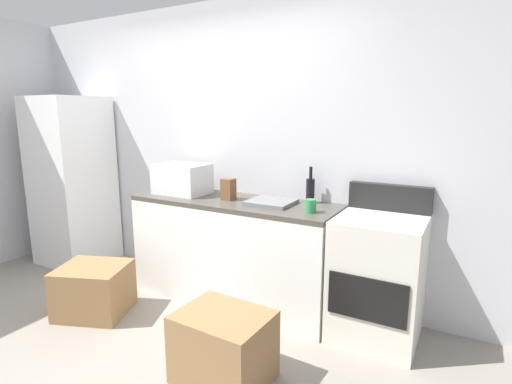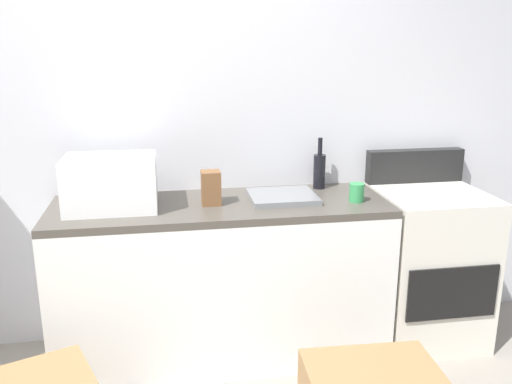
{
  "view_description": "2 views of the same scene",
  "coord_description": "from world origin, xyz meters",
  "px_view_note": "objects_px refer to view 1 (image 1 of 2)",
  "views": [
    {
      "loc": [
        2.06,
        -1.56,
        1.62
      ],
      "look_at": [
        0.62,
        1.0,
        1.03
      ],
      "focal_mm": 27.73,
      "sensor_mm": 36.0,
      "label": 1
    },
    {
      "loc": [
        0.02,
        -1.57,
        1.74
      ],
      "look_at": [
        0.48,
        1.15,
        0.97
      ],
      "focal_mm": 38.11,
      "sensor_mm": 36.0,
      "label": 2
    }
  ],
  "objects_px": {
    "wine_bottle": "(310,190)",
    "cardboard_box_medium": "(224,347)",
    "stove_oven": "(378,276)",
    "coffee_mug": "(311,206)",
    "microwave": "(182,179)",
    "refrigerator": "(73,181)",
    "cardboard_box_large": "(94,290)",
    "knife_block": "(228,189)"
  },
  "relations": [
    {
      "from": "refrigerator",
      "to": "cardboard_box_large",
      "type": "relative_size",
      "value": 3.4
    },
    {
      "from": "stove_oven",
      "to": "microwave",
      "type": "distance_m",
      "value": 1.87
    },
    {
      "from": "microwave",
      "to": "wine_bottle",
      "type": "distance_m",
      "value": 1.18
    },
    {
      "from": "refrigerator",
      "to": "cardboard_box_large",
      "type": "bearing_deg",
      "value": -31.93
    },
    {
      "from": "stove_oven",
      "to": "coffee_mug",
      "type": "xyz_separation_m",
      "value": [
        -0.49,
        -0.1,
        0.48
      ]
    },
    {
      "from": "stove_oven",
      "to": "coffee_mug",
      "type": "height_order",
      "value": "stove_oven"
    },
    {
      "from": "cardboard_box_large",
      "to": "cardboard_box_medium",
      "type": "distance_m",
      "value": 1.41
    },
    {
      "from": "stove_oven",
      "to": "knife_block",
      "type": "xyz_separation_m",
      "value": [
        -1.27,
        -0.02,
        0.52
      ]
    },
    {
      "from": "refrigerator",
      "to": "stove_oven",
      "type": "relative_size",
      "value": 1.63
    },
    {
      "from": "stove_oven",
      "to": "cardboard_box_large",
      "type": "relative_size",
      "value": 2.09
    },
    {
      "from": "stove_oven",
      "to": "cardboard_box_medium",
      "type": "bearing_deg",
      "value": -125.92
    },
    {
      "from": "coffee_mug",
      "to": "cardboard_box_medium",
      "type": "xyz_separation_m",
      "value": [
        -0.2,
        -0.87,
        -0.73
      ]
    },
    {
      "from": "knife_block",
      "to": "refrigerator",
      "type": "bearing_deg",
      "value": -178.89
    },
    {
      "from": "wine_bottle",
      "to": "cardboard_box_medium",
      "type": "relative_size",
      "value": 0.55
    },
    {
      "from": "stove_oven",
      "to": "knife_block",
      "type": "bearing_deg",
      "value": -179.26
    },
    {
      "from": "cardboard_box_large",
      "to": "cardboard_box_medium",
      "type": "xyz_separation_m",
      "value": [
        1.39,
        -0.17,
        0.02
      ]
    },
    {
      "from": "refrigerator",
      "to": "cardboard_box_medium",
      "type": "distance_m",
      "value": 2.81
    },
    {
      "from": "knife_block",
      "to": "cardboard_box_large",
      "type": "relative_size",
      "value": 0.34
    },
    {
      "from": "microwave",
      "to": "knife_block",
      "type": "distance_m",
      "value": 0.51
    },
    {
      "from": "wine_bottle",
      "to": "knife_block",
      "type": "xyz_separation_m",
      "value": [
        -0.65,
        -0.22,
        -0.02
      ]
    },
    {
      "from": "stove_oven",
      "to": "cardboard_box_large",
      "type": "distance_m",
      "value": 2.25
    },
    {
      "from": "microwave",
      "to": "coffee_mug",
      "type": "xyz_separation_m",
      "value": [
        1.29,
        -0.1,
        -0.09
      ]
    },
    {
      "from": "wine_bottle",
      "to": "cardboard_box_medium",
      "type": "distance_m",
      "value": 1.41
    },
    {
      "from": "microwave",
      "to": "cardboard_box_medium",
      "type": "xyz_separation_m",
      "value": [
        1.08,
        -0.96,
        -0.82
      ]
    },
    {
      "from": "coffee_mug",
      "to": "knife_block",
      "type": "xyz_separation_m",
      "value": [
        -0.78,
        0.08,
        0.04
      ]
    },
    {
      "from": "stove_oven",
      "to": "microwave",
      "type": "relative_size",
      "value": 2.39
    },
    {
      "from": "refrigerator",
      "to": "knife_block",
      "type": "xyz_separation_m",
      "value": [
        2.0,
        0.04,
        0.09
      ]
    },
    {
      "from": "coffee_mug",
      "to": "knife_block",
      "type": "bearing_deg",
      "value": 174.17
    },
    {
      "from": "wine_bottle",
      "to": "cardboard_box_large",
      "type": "height_order",
      "value": "wine_bottle"
    },
    {
      "from": "cardboard_box_medium",
      "to": "knife_block",
      "type": "bearing_deg",
      "value": 121.19
    },
    {
      "from": "refrigerator",
      "to": "microwave",
      "type": "distance_m",
      "value": 1.5
    },
    {
      "from": "stove_oven",
      "to": "cardboard_box_large",
      "type": "bearing_deg",
      "value": -159.33
    },
    {
      "from": "microwave",
      "to": "coffee_mug",
      "type": "distance_m",
      "value": 1.29
    },
    {
      "from": "wine_bottle",
      "to": "knife_block",
      "type": "bearing_deg",
      "value": -161.31
    },
    {
      "from": "microwave",
      "to": "knife_block",
      "type": "xyz_separation_m",
      "value": [
        0.51,
        -0.02,
        -0.05
      ]
    },
    {
      "from": "cardboard_box_medium",
      "to": "wine_bottle",
      "type": "bearing_deg",
      "value": 86.06
    },
    {
      "from": "refrigerator",
      "to": "cardboard_box_large",
      "type": "distance_m",
      "value": 1.55
    },
    {
      "from": "coffee_mug",
      "to": "cardboard_box_medium",
      "type": "distance_m",
      "value": 1.15
    },
    {
      "from": "stove_oven",
      "to": "cardboard_box_medium",
      "type": "xyz_separation_m",
      "value": [
        -0.7,
        -0.96,
        -0.25
      ]
    },
    {
      "from": "stove_oven",
      "to": "cardboard_box_medium",
      "type": "distance_m",
      "value": 1.21
    },
    {
      "from": "microwave",
      "to": "wine_bottle",
      "type": "height_order",
      "value": "wine_bottle"
    },
    {
      "from": "stove_oven",
      "to": "coffee_mug",
      "type": "bearing_deg",
      "value": -169.02
    }
  ]
}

